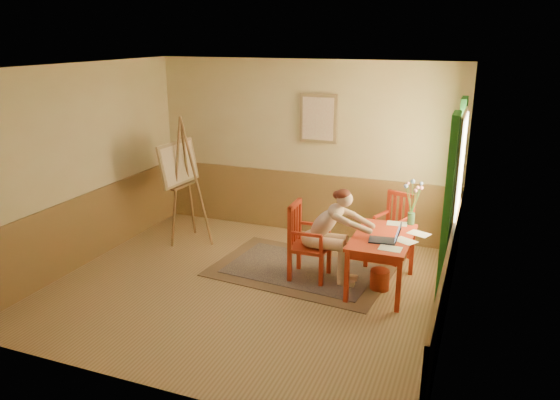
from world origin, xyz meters
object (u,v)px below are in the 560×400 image
at_px(laptop, 387,238).
at_px(easel, 181,168).
at_px(chair_back, 394,227).
at_px(chair_left, 306,241).
at_px(figure, 330,231).
at_px(table, 382,243).

relative_size(laptop, easel, 0.21).
height_order(chair_back, laptop, chair_back).
relative_size(chair_back, laptop, 2.39).
distance_m(chair_left, figure, 0.37).
bearing_deg(laptop, chair_back, 94.76).
bearing_deg(chair_left, figure, 4.30).
height_order(chair_back, easel, easel).
height_order(chair_left, laptop, chair_left).
height_order(table, easel, easel).
height_order(figure, laptop, figure).
distance_m(table, figure, 0.68).
bearing_deg(figure, chair_left, -175.70).
relative_size(table, chair_left, 1.14).
xyz_separation_m(chair_back, laptop, (0.10, -1.19, 0.28)).
bearing_deg(chair_back, table, -89.14).
xyz_separation_m(laptop, easel, (-3.35, 0.74, 0.41)).
xyz_separation_m(figure, laptop, (0.76, -0.13, 0.05)).
xyz_separation_m(chair_left, easel, (-2.26, 0.63, 0.65)).
distance_m(chair_back, laptop, 1.23).
relative_size(chair_left, easel, 0.53).
bearing_deg(table, figure, -177.31).
height_order(table, laptop, laptop).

